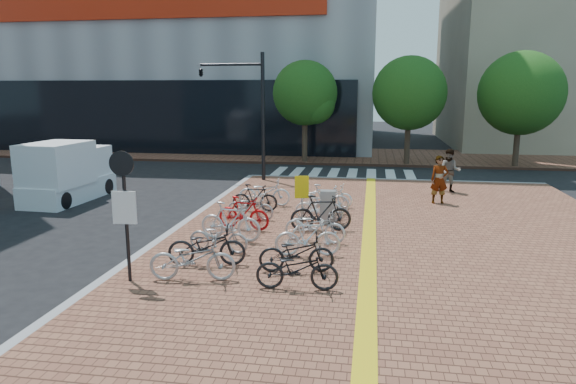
% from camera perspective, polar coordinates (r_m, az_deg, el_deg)
% --- Properties ---
extents(ground, '(120.00, 120.00, 0.00)m').
position_cam_1_polar(ground, '(13.82, 0.53, -7.30)').
color(ground, black).
rests_on(ground, ground).
extents(sidewalk, '(14.00, 34.00, 0.15)m').
position_cam_1_polar(sidewalk, '(9.10, 15.18, -17.58)').
color(sidewalk, brown).
rests_on(sidewalk, ground).
extents(tactile_strip, '(0.40, 34.00, 0.01)m').
position_cam_1_polar(tactile_strip, '(9.01, 8.59, -17.02)').
color(tactile_strip, gold).
rests_on(tactile_strip, sidewalk).
extents(kerb_west, '(0.25, 34.00, 0.15)m').
position_cam_1_polar(kerb_west, '(10.86, -26.02, -13.44)').
color(kerb_west, gray).
rests_on(kerb_west, ground).
extents(kerb_north, '(14.00, 0.25, 0.15)m').
position_cam_1_polar(kerb_north, '(25.33, 11.48, 1.25)').
color(kerb_north, gray).
rests_on(kerb_north, ground).
extents(far_sidewalk, '(70.00, 8.00, 0.15)m').
position_cam_1_polar(far_sidewalk, '(34.27, 5.95, 4.01)').
color(far_sidewalk, brown).
rests_on(far_sidewalk, ground).
extents(crosswalk, '(7.50, 4.00, 0.01)m').
position_cam_1_polar(crosswalk, '(27.34, 6.09, 2.00)').
color(crosswalk, silver).
rests_on(crosswalk, ground).
extents(street_trees, '(16.20, 4.60, 6.35)m').
position_cam_1_polar(street_trees, '(30.54, 15.32, 10.36)').
color(street_trees, '#38281E').
rests_on(street_trees, far_sidewalk).
extents(bike_0, '(2.03, 0.98, 1.02)m').
position_cam_1_polar(bike_0, '(11.88, -10.57, -7.29)').
color(bike_0, '#A8A8AD').
rests_on(bike_0, sidewalk).
extents(bike_1, '(2.00, 1.01, 1.00)m').
position_cam_1_polar(bike_1, '(12.80, -9.02, -5.91)').
color(bike_1, black).
rests_on(bike_1, sidewalk).
extents(bike_2, '(1.69, 0.72, 0.86)m').
position_cam_1_polar(bike_2, '(13.79, -7.72, -4.91)').
color(bike_2, '#A4A4A8').
rests_on(bike_2, sidewalk).
extents(bike_3, '(1.93, 0.84, 1.12)m').
position_cam_1_polar(bike_3, '(14.76, -6.42, -3.27)').
color(bike_3, silver).
rests_on(bike_3, sidewalk).
extents(bike_4, '(1.77, 0.80, 1.02)m').
position_cam_1_polar(bike_4, '(15.92, -4.96, -2.34)').
color(bike_4, '#B10C0F').
rests_on(bike_4, sidewalk).
extents(bike_5, '(1.70, 0.82, 0.86)m').
position_cam_1_polar(bike_5, '(17.16, -4.21, -1.61)').
color(bike_5, '#A7A8AC').
rests_on(bike_5, sidewalk).
extents(bike_6, '(1.64, 0.49, 0.98)m').
position_cam_1_polar(bike_6, '(18.24, -3.70, -0.63)').
color(bike_6, black).
rests_on(bike_6, sidewalk).
extents(bike_7, '(1.96, 0.77, 1.01)m').
position_cam_1_polar(bike_7, '(19.10, -2.64, -0.02)').
color(bike_7, white).
rests_on(bike_7, sidewalk).
extents(bike_8, '(1.83, 0.75, 0.94)m').
position_cam_1_polar(bike_8, '(11.18, 1.01, -8.51)').
color(bike_8, black).
rests_on(bike_8, sidewalk).
extents(bike_9, '(1.86, 0.92, 0.94)m').
position_cam_1_polar(bike_9, '(12.22, 0.95, -6.76)').
color(bike_9, black).
rests_on(bike_9, sidewalk).
extents(bike_10, '(1.76, 0.77, 1.03)m').
position_cam_1_polar(bike_10, '(13.31, 2.18, -5.04)').
color(bike_10, silver).
rests_on(bike_10, sidewalk).
extents(bike_11, '(1.85, 0.89, 0.93)m').
position_cam_1_polar(bike_11, '(14.59, 3.01, -3.77)').
color(bike_11, silver).
rests_on(bike_11, sidewalk).
extents(bike_12, '(1.94, 0.90, 1.12)m').
position_cam_1_polar(bike_12, '(15.67, 3.67, -2.36)').
color(bike_12, black).
rests_on(bike_12, sidewalk).
extents(bike_13, '(1.63, 0.55, 0.97)m').
position_cam_1_polar(bike_13, '(16.81, 3.48, -1.68)').
color(bike_13, white).
rests_on(bike_13, sidewalk).
extents(bike_14, '(1.73, 0.53, 1.03)m').
position_cam_1_polar(bike_14, '(17.91, 4.10, -0.77)').
color(bike_14, silver).
rests_on(bike_14, sidewalk).
extents(bike_15, '(1.72, 0.84, 0.86)m').
position_cam_1_polar(bike_15, '(18.95, 4.74, -0.37)').
color(bike_15, white).
rests_on(bike_15, sidewalk).
extents(pedestrian_a, '(0.72, 0.52, 1.82)m').
position_cam_1_polar(pedestrian_a, '(20.22, 16.46, 1.32)').
color(pedestrian_a, gray).
rests_on(pedestrian_a, sidewalk).
extents(pedestrian_b, '(1.00, 0.84, 1.82)m').
position_cam_1_polar(pedestrian_b, '(22.55, 17.54, 2.25)').
color(pedestrian_b, '#4D4F62').
rests_on(pedestrian_b, sidewalk).
extents(utility_box, '(0.51, 0.39, 1.08)m').
position_cam_1_polar(utility_box, '(16.59, 4.44, -1.67)').
color(utility_box, '#A7A7AB').
rests_on(utility_box, sidewalk).
extents(yellow_sign, '(0.44, 0.15, 1.63)m').
position_cam_1_polar(yellow_sign, '(16.03, 1.58, 0.05)').
color(yellow_sign, '#B7B7BC').
rests_on(yellow_sign, sidewalk).
extents(notice_sign, '(0.55, 0.14, 2.97)m').
position_cam_1_polar(notice_sign, '(11.81, -17.73, -0.90)').
color(notice_sign, black).
rests_on(notice_sign, sidewalk).
extents(traffic_light_pole, '(3.19, 1.23, 5.94)m').
position_cam_1_polar(traffic_light_pole, '(24.63, -6.00, 10.90)').
color(traffic_light_pole, black).
rests_on(traffic_light_pole, sidewalk).
extents(box_truck, '(1.98, 4.24, 2.41)m').
position_cam_1_polar(box_truck, '(22.38, -23.36, 1.98)').
color(box_truck, white).
rests_on(box_truck, ground).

